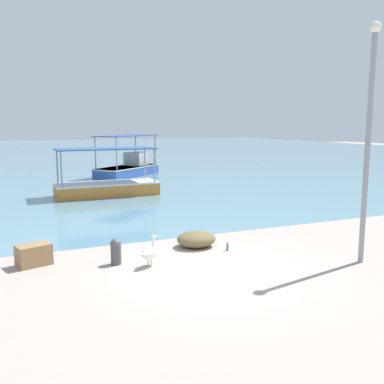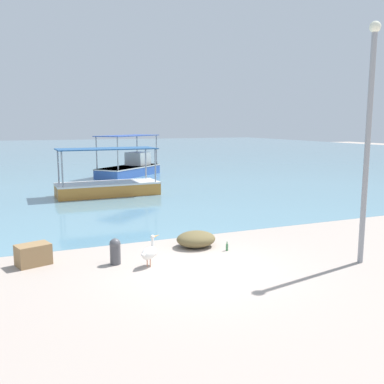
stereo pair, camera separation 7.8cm
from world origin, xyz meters
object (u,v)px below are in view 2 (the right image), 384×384
Objects in this scene: glass_bottle at (227,247)px; fishing_boat_far_right at (108,186)px; fishing_boat_center at (130,167)px; lamp_post at (368,132)px; cargo_crate at (33,255)px; mooring_bollard at (115,251)px; net_pile at (196,239)px; pelican at (149,252)px.

fishing_boat_far_right is at bearing 96.10° from glass_bottle.
fishing_boat_center is at bearing 67.67° from fishing_boat_far_right.
glass_bottle is (-2.78, 2.29, -3.30)m from lamp_post.
lamp_post is at bearing -21.23° from cargo_crate.
glass_bottle is (3.24, -0.06, -0.26)m from mooring_bollard.
fishing_boat_far_right is 0.85× the size of lamp_post.
mooring_bollard is 2.66m from net_pile.
fishing_boat_far_right reaches higher than mooring_bollard.
mooring_bollard reaches higher than cargo_crate.
net_pile is at bearing -87.18° from fishing_boat_far_right.
pelican is 0.13× the size of lamp_post.
pelican reaches higher than net_pile.
lamp_post is 4.88m from glass_bottle.
fishing_boat_center is at bearing 76.86° from pelican.
net_pile is at bearing 138.96° from lamp_post.
net_pile is (0.51, -10.30, -0.27)m from fishing_boat_far_right.
net_pile is (-2.69, -18.09, -0.40)m from fishing_boat_center.
fishing_boat_far_right is at bearing 83.56° from pelican.
fishing_boat_center reaches higher than fishing_boat_far_right.
fishing_boat_far_right is 10.97m from cargo_crate.
fishing_boat_far_right is at bearing 79.34° from mooring_bollard.
fishing_boat_center is 21.29m from lamp_post.
fishing_boat_far_right is at bearing 106.56° from lamp_post.
lamp_post reaches higher than cargo_crate.
lamp_post is 7.14m from mooring_bollard.
fishing_boat_far_right reaches higher than net_pile.
pelican is at bearing -169.39° from glass_bottle.
fishing_boat_far_right is 19.15× the size of glass_bottle.
net_pile is at bearing -98.47° from fishing_boat_center.
mooring_bollard is at bearing 179.00° from glass_bottle.
fishing_boat_center is 19.79m from pelican.
pelican is 2.96× the size of glass_bottle.
pelican is at bearing -103.14° from fishing_boat_center.
glass_bottle is (1.18, -11.01, -0.39)m from fishing_boat_far_right.
pelican is at bearing 160.84° from lamp_post.
fishing_boat_center is 18.92m from glass_bottle.
pelican is at bearing -25.02° from cargo_crate.
cargo_crate is (-7.99, 3.11, -3.13)m from lamp_post.
cargo_crate reaches higher than glass_bottle.
cargo_crate is at bearing 171.09° from glass_bottle.
fishing_boat_center reaches higher than pelican.
net_pile is 0.99m from glass_bottle.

